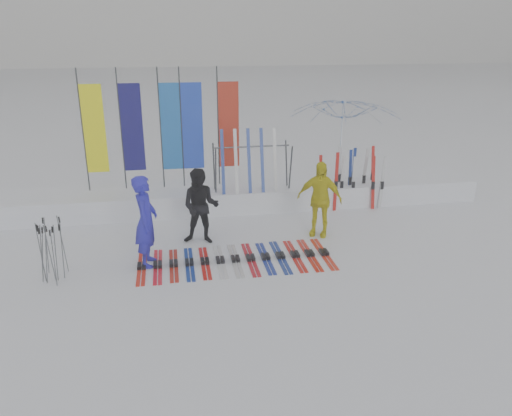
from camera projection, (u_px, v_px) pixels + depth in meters
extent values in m
plane|color=white|center=(260.00, 284.00, 9.77)|extent=(120.00, 120.00, 0.00)
cube|color=white|center=(230.00, 196.00, 13.93)|extent=(14.00, 1.60, 0.60)
imported|color=#2220BB|center=(146.00, 221.00, 10.27)|extent=(0.55, 0.76, 1.95)
imported|color=black|center=(201.00, 207.00, 11.38)|extent=(1.00, 0.86, 1.77)
imported|color=yellow|center=(319.00, 199.00, 11.81)|extent=(1.15, 0.89, 1.82)
imported|color=white|center=(343.00, 145.00, 14.83)|extent=(4.16, 4.20, 2.89)
cube|color=red|center=(142.00, 266.00, 10.41)|extent=(0.17, 1.63, 0.07)
cube|color=red|center=(158.00, 265.00, 10.46)|extent=(0.17, 1.65, 0.07)
cube|color=#AF1D0E|center=(174.00, 264.00, 10.51)|extent=(0.17, 1.57, 0.07)
cube|color=navy|center=(189.00, 263.00, 10.57)|extent=(0.17, 1.61, 0.07)
cube|color=red|center=(205.00, 262.00, 10.62)|extent=(0.17, 1.57, 0.07)
cube|color=silver|center=(220.00, 260.00, 10.67)|extent=(0.17, 1.68, 0.07)
cube|color=#B2B5B9|center=(235.00, 259.00, 10.73)|extent=(0.17, 1.66, 0.07)
cube|color=#AE0D19|center=(251.00, 258.00, 10.78)|extent=(0.17, 1.67, 0.07)
cube|color=navy|center=(265.00, 257.00, 10.83)|extent=(0.17, 1.61, 0.07)
cube|color=navy|center=(280.00, 256.00, 10.89)|extent=(0.17, 1.67, 0.07)
cube|color=red|center=(295.00, 255.00, 10.94)|extent=(0.17, 1.63, 0.07)
cube|color=red|center=(309.00, 254.00, 11.00)|extent=(0.17, 1.67, 0.07)
cube|color=red|center=(324.00, 253.00, 11.05)|extent=(0.17, 1.64, 0.07)
cylinder|color=#595B60|center=(54.00, 258.00, 9.48)|extent=(0.06, 0.08, 1.20)
cylinder|color=#595B60|center=(62.00, 251.00, 9.84)|extent=(0.05, 0.09, 1.16)
cylinder|color=#595B60|center=(41.00, 253.00, 9.70)|extent=(0.09, 0.11, 1.21)
cylinder|color=#595B60|center=(47.00, 245.00, 9.99)|extent=(0.10, 0.07, 1.24)
cylinder|color=#595B60|center=(46.00, 256.00, 9.55)|extent=(0.16, 0.13, 1.22)
cylinder|color=#595B60|center=(56.00, 253.00, 9.76)|extent=(0.06, 0.10, 1.15)
cylinder|color=#595B60|center=(43.00, 255.00, 9.69)|extent=(0.14, 0.10, 1.14)
cylinder|color=#595B60|center=(50.00, 253.00, 9.69)|extent=(0.10, 0.02, 1.19)
cylinder|color=#595B60|center=(63.00, 244.00, 10.08)|extent=(0.11, 0.07, 1.22)
cylinder|color=#595B60|center=(41.00, 252.00, 9.77)|extent=(0.12, 0.04, 1.16)
cylinder|color=#383A3F|center=(83.00, 132.00, 12.92)|extent=(0.04, 0.04, 3.20)
cube|color=#FDFE0D|center=(94.00, 129.00, 12.95)|extent=(0.55, 0.03, 2.30)
cylinder|color=#383A3F|center=(121.00, 130.00, 13.09)|extent=(0.04, 0.04, 3.20)
cube|color=#0F0D5B|center=(132.00, 128.00, 13.12)|extent=(0.55, 0.03, 2.30)
cylinder|color=#383A3F|center=(161.00, 129.00, 13.21)|extent=(0.04, 0.04, 3.20)
cube|color=blue|center=(172.00, 127.00, 13.24)|extent=(0.55, 0.03, 2.30)
cylinder|color=#383A3F|center=(182.00, 129.00, 13.29)|extent=(0.04, 0.04, 3.20)
cube|color=blue|center=(192.00, 126.00, 13.32)|extent=(0.55, 0.03, 2.30)
cylinder|color=#383A3F|center=(218.00, 127.00, 13.49)|extent=(0.04, 0.04, 3.20)
cube|color=#B72513|center=(229.00, 125.00, 13.52)|extent=(0.55, 0.03, 2.30)
cylinder|color=#383A3F|center=(216.00, 171.00, 12.95)|extent=(0.04, 0.30, 1.23)
cylinder|color=#383A3F|center=(214.00, 166.00, 13.41)|extent=(0.04, 0.30, 1.23)
cylinder|color=#383A3F|center=(291.00, 168.00, 13.27)|extent=(0.04, 0.30, 1.23)
cylinder|color=#383A3F|center=(286.00, 163.00, 13.73)|extent=(0.04, 0.30, 1.23)
cylinder|color=#383A3F|center=(252.00, 147.00, 13.15)|extent=(2.00, 0.04, 0.04)
cube|color=navy|center=(353.00, 173.00, 14.46)|extent=(0.09, 0.04, 1.52)
cube|color=silver|center=(382.00, 183.00, 13.68)|extent=(0.09, 0.03, 1.46)
cube|color=silver|center=(342.00, 182.00, 13.62)|extent=(0.09, 0.03, 1.52)
cube|color=red|center=(373.00, 183.00, 13.62)|extent=(0.09, 0.03, 1.48)
cube|color=navy|center=(350.00, 178.00, 13.85)|extent=(0.09, 0.04, 1.60)
cube|color=red|center=(336.00, 182.00, 13.44)|extent=(0.09, 0.02, 1.63)
cube|color=silver|center=(340.00, 175.00, 14.08)|extent=(0.09, 0.03, 1.65)
cube|color=silver|center=(353.00, 183.00, 13.64)|extent=(0.09, 0.03, 1.46)
cube|color=red|center=(321.00, 180.00, 13.95)|extent=(0.09, 0.04, 1.45)
cube|color=red|center=(373.00, 174.00, 14.30)|extent=(0.09, 0.03, 1.59)
cube|color=silver|center=(364.00, 176.00, 13.97)|extent=(0.09, 0.03, 1.63)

